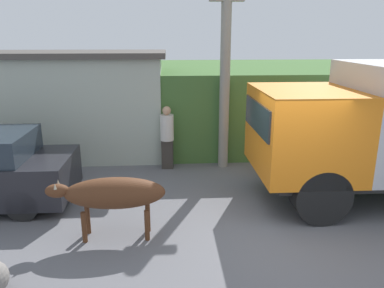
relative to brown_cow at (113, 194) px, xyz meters
name	(u,v)px	position (x,y,z in m)	size (l,w,h in m)	color
ground_plane	(277,231)	(3.07, 0.00, -0.86)	(60.00, 60.00, 0.00)	slate
hillside_embankment	(223,101)	(3.07, 7.37, 0.41)	(32.00, 6.72, 2.54)	#426B33
building_backdrop	(72,104)	(-1.90, 5.14, 0.73)	(5.76, 2.70, 3.16)	#B2BCAD
brown_cow	(113,194)	(0.00, 0.00, 0.00)	(2.14, 0.58, 1.17)	#512D19
pedestrian_on_hill	(167,135)	(0.98, 3.68, 0.10)	(0.41, 0.41, 1.77)	#38332D
utility_pole	(225,73)	(2.56, 3.77, 1.78)	(0.90, 0.27, 5.10)	gray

